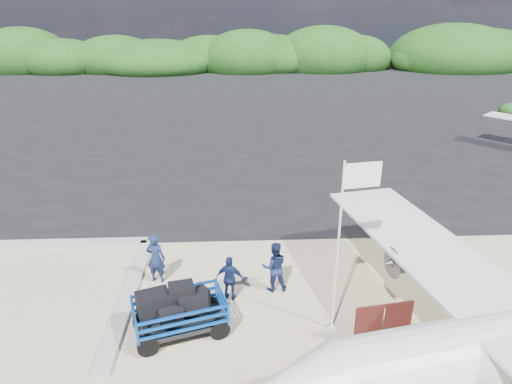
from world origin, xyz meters
TOP-DOWN VIEW (x-y plane):
  - ground at (0.00, 0.00)m, footprint 160.00×160.00m
  - asphalt_apron at (0.00, 30.00)m, footprint 90.00×50.00m
  - vegetation_band at (0.00, 55.00)m, footprint 124.00×8.00m
  - baggage_cart at (-2.60, -0.42)m, footprint 3.12×2.33m
  - flagpole at (1.78, -0.41)m, footprint 1.10×0.61m
  - signboard at (2.98, -1.21)m, footprint 1.74×0.43m
  - crew_a at (-3.69, 2.33)m, footprint 0.72×0.55m
  - crew_b at (0.25, 1.64)m, footprint 0.89×0.72m
  - crew_c at (-1.19, 1.17)m, footprint 0.97×0.58m
  - aircraft_large at (18.78, 25.03)m, footprint 18.13×18.13m
  - aircraft_small at (-9.97, 32.99)m, footprint 11.57×11.57m

SIDE VIEW (x-z plane):
  - ground at x=0.00m, z-range 0.00..0.00m
  - asphalt_apron at x=0.00m, z-range -0.02..0.02m
  - vegetation_band at x=0.00m, z-range -2.20..2.20m
  - baggage_cart at x=-2.60m, z-range -0.69..0.69m
  - flagpole at x=1.78m, z-range -2.59..2.59m
  - signboard at x=2.98m, z-range -0.71..0.71m
  - aircraft_large at x=18.78m, z-range -2.32..2.32m
  - aircraft_small at x=-9.97m, z-range -1.48..1.48m
  - crew_c at x=-1.19m, z-range 0.00..1.54m
  - crew_b at x=0.25m, z-range 0.00..1.74m
  - crew_a at x=-3.69m, z-range 0.00..1.77m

